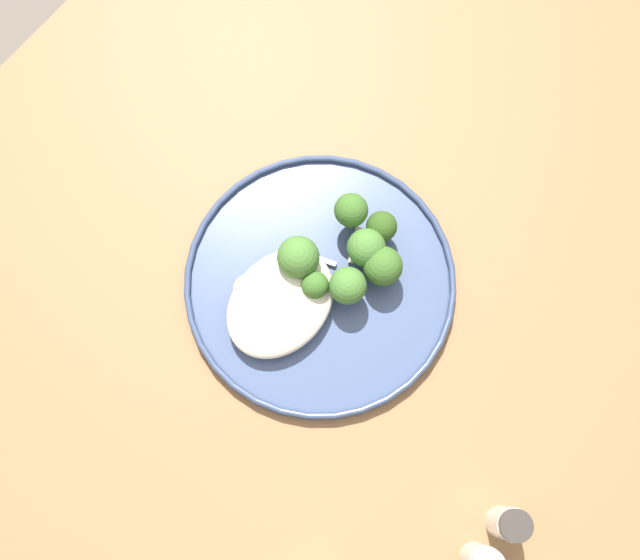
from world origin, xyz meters
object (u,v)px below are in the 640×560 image
Objects in this scene: seared_scallop_right_edge at (265,312)px; broccoli_floret_front_edge at (298,257)px; seared_scallop_large_seared at (283,301)px; broccoli_floret_left_leaning at (385,268)px; seared_scallop_on_noodles at (249,339)px; pepper_shaker at (509,524)px; seared_scallop_front_small at (249,290)px; broccoli_floret_split_head at (351,211)px; broccoli_floret_tall_stalk at (382,227)px; seared_scallop_tilted_round at (292,282)px; seared_scallop_rear_pale at (270,280)px; dinner_plate at (320,283)px; broccoli_floret_small_sprig at (366,248)px; broccoli_floret_rear_charred at (316,284)px; seared_scallop_center_golden at (321,288)px; broccoli_floret_beside_noodles at (348,286)px.

seared_scallop_right_edge is 0.45× the size of broccoli_floret_front_edge.
broccoli_floret_left_leaning is at bearing -35.40° from seared_scallop_large_seared.
seared_scallop_on_noodles is (-0.03, -0.01, -0.00)m from seared_scallop_right_edge.
seared_scallop_front_small is at bearing 86.23° from pepper_shaker.
broccoli_floret_tall_stalk is at bearing -76.29° from broccoli_floret_split_head.
seared_scallop_tilted_round and seared_scallop_rear_pale have the same top height.
broccoli_floret_left_leaning is at bearing -45.31° from seared_scallop_tilted_round.
broccoli_floret_small_sprig is (0.05, -0.02, 0.04)m from dinner_plate.
broccoli_floret_small_sprig is 1.16× the size of broccoli_floret_rear_charred.
pepper_shaker is at bearing -115.80° from broccoli_floret_split_head.
seared_scallop_rear_pale is at bearing 118.84° from seared_scallop_center_golden.
seared_scallop_large_seared is at bearing -179.80° from broccoli_floret_split_head.
broccoli_floret_small_sprig is at bearing -33.84° from seared_scallop_front_small.
broccoli_floret_tall_stalk reaches higher than seared_scallop_right_edge.
seared_scallop_rear_pale is 0.48× the size of pepper_shaker.
seared_scallop_right_edge is (-0.06, 0.02, 0.01)m from dinner_plate.
seared_scallop_rear_pale reaches higher than seared_scallop_center_golden.
broccoli_floret_tall_stalk is (0.08, -0.05, -0.01)m from broccoli_floret_front_edge.
dinner_plate is 9.21× the size of seared_scallop_front_small.
broccoli_floret_left_leaning is at bearing -57.12° from broccoli_floret_front_edge.
broccoli_floret_small_sprig is (0.07, -0.04, 0.02)m from seared_scallop_tilted_round.
dinner_plate is at bearing 134.82° from broccoli_floret_left_leaning.
broccoli_floret_rear_charred reaches higher than seared_scallop_front_small.
broccoli_floret_left_leaning is (0.07, -0.07, 0.02)m from seared_scallop_tilted_round.
broccoli_floret_tall_stalk is 0.07m from broccoli_floret_beside_noodles.
broccoli_floret_front_edge is 0.07m from broccoli_floret_split_head.
broccoli_floret_left_leaning is at bearing -37.27° from seared_scallop_center_golden.
broccoli_floret_beside_noodles is (-0.04, 0.02, 0.00)m from broccoli_floret_left_leaning.
seared_scallop_tilted_round reaches higher than seared_scallop_front_small.
broccoli_floret_split_head reaches higher than broccoli_floret_left_leaning.
seared_scallop_large_seared is 0.54× the size of broccoli_floret_small_sprig.
seared_scallop_large_seared is (0.02, -0.01, -0.00)m from seared_scallop_right_edge.
seared_scallop_tilted_round is 0.46× the size of broccoli_floret_beside_noodles.
broccoli_floret_small_sprig is 0.05m from broccoli_floret_beside_noodles.
seared_scallop_on_noodles is 0.15m from broccoli_floret_small_sprig.
seared_scallop_rear_pale is at bearing 144.31° from broccoli_floret_small_sprig.
broccoli_floret_small_sprig is at bearing 64.71° from pepper_shaker.
seared_scallop_front_small reaches higher than dinner_plate.
broccoli_floret_front_edge is at bearing 98.99° from broccoli_floret_beside_noodles.
broccoli_floret_beside_noodles reaches higher than seared_scallop_front_small.
seared_scallop_center_golden is 0.79× the size of seared_scallop_rear_pale.
seared_scallop_rear_pale is at bearing 119.86° from broccoli_floret_beside_noodles.
seared_scallop_right_edge is 0.96× the size of seared_scallop_large_seared.
seared_scallop_front_small is 0.07m from broccoli_floret_front_edge.
broccoli_floret_split_head is (0.11, 0.00, 0.03)m from seared_scallop_large_seared.
broccoli_floret_tall_stalk is at bearing 4.08° from broccoli_floret_small_sprig.
dinner_plate is at bearing 75.18° from pepper_shaker.
broccoli_floret_split_head is at bearing 60.49° from broccoli_floret_small_sprig.
broccoli_floret_split_head is at bearing 35.85° from broccoli_floret_beside_noodles.
pepper_shaker is (-0.04, -0.34, 0.01)m from seared_scallop_rear_pale.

